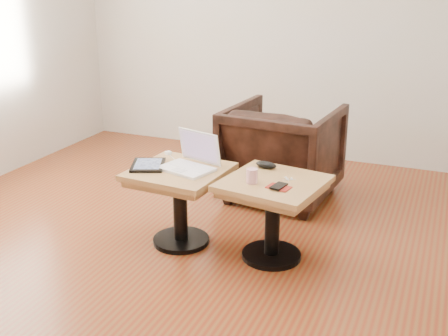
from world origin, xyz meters
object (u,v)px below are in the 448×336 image
at_px(side_table_left, 180,188).
at_px(laptop, 191,161).
at_px(striped_cup, 252,176).
at_px(side_table_right, 273,200).
at_px(armchair, 282,152).

bearing_deg(side_table_left, laptop, 35.89).
relative_size(laptop, striped_cup, 4.38).
height_order(side_table_right, striped_cup, striped_cup).
bearing_deg(side_table_right, striped_cup, -131.80).
bearing_deg(side_table_right, side_table_left, -167.72).
xyz_separation_m(side_table_left, side_table_right, (0.64, 0.03, 0.00)).
bearing_deg(side_table_left, striped_cup, -1.68).
xyz_separation_m(side_table_right, striped_cup, (-0.11, -0.09, 0.18)).
xyz_separation_m(side_table_left, striped_cup, (0.53, -0.06, 0.18)).
xyz_separation_m(side_table_left, laptop, (0.07, 0.04, 0.18)).
distance_m(side_table_right, striped_cup, 0.23).
xyz_separation_m(laptop, striped_cup, (0.46, -0.10, -0.00)).
relative_size(side_table_left, laptop, 1.58).
height_order(side_table_left, armchair, armchair).
bearing_deg(striped_cup, armchair, 97.03).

